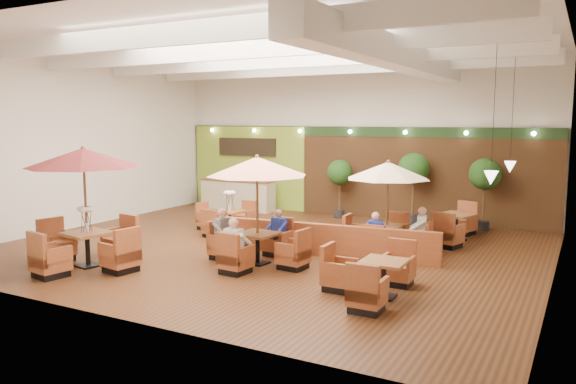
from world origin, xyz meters
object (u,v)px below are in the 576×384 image
Objects in this scene: table_2 at (388,189)px; topiary_0 at (340,175)px; diner_2 at (224,229)px; diner_4 at (420,226)px; booth_divider at (322,240)px; table_3 at (224,217)px; table_4 at (370,278)px; topiary_2 at (485,177)px; topiary_1 at (414,171)px; diner_3 at (376,229)px; table_0 at (85,186)px; table_1 at (257,190)px; service_counter at (238,195)px; diner_0 at (235,240)px; diner_1 at (277,227)px; table_5 at (456,228)px.

table_2 is 1.17× the size of topiary_0.
diner_4 is at bearing 134.78° from diner_2.
topiary_0 reaches higher than diner_2.
table_3 reaches higher than booth_divider.
table_4 is 8.10m from topiary_2.
topiary_2 is (7.10, 3.97, 1.26)m from table_3.
table_4 is at bearing -79.91° from topiary_1.
table_4 is 3.15m from diner_3.
booth_divider is at bearing 48.42° from table_0.
service_counter is at bearing 131.63° from table_1.
topiary_0 is at bearing 116.42° from table_4.
table_1 reaches higher than diner_0.
diner_1 is (5.00, -5.73, 0.15)m from service_counter.
table_2 is at bearing 3.77° from table_3.
table_0 is 1.15× the size of table_4.
topiary_2 is 7.27m from diner_1.
topiary_1 is (-1.83, 1.94, 1.40)m from table_5.
diner_1 is (3.44, 3.09, -1.19)m from table_0.
table_2 is at bearing 141.39° from diner_2.
diner_4 is at bearing -2.82° from table_2.
diner_1 is 1.37m from diner_2.
table_5 is 3.39× the size of diner_0.
diner_0 is 1.16× the size of diner_3.
diner_1 is at bearing -48.92° from service_counter.
diner_0 is at bearing -117.49° from topiary_2.
diner_0 reaches higher than table_5.
table_3 is at bearing 94.58° from table_0.
topiary_2 is at bearing 34.06° from table_3.
booth_divider is (6.03, -5.21, -0.17)m from service_counter.
diner_2 is at bearing -149.51° from booth_divider.
service_counter is 7.61m from diner_1.
table_4 is at bearing -96.07° from topiary_2.
booth_divider is 8.17× the size of diner_1.
diner_0 is (-4.10, -7.87, -0.93)m from topiary_2.
topiary_1 is (-0.46, 4.07, 0.11)m from table_2.
table_0 reaches higher than service_counter.
diner_2 is (-0.97, 0.00, -1.04)m from table_1.
booth_divider is 4.29m from table_3.
topiary_2 reaches higher than diner_1.
table_3 is at bearing 77.75° from diner_4.
diner_4 is at bearing -25.32° from service_counter.
table_0 is at bearing -79.97° from service_counter.
table_4 is 3.44× the size of diner_1.
table_2 is at bearing 50.27° from table_0.
diner_1 is at bearing 51.43° from table_0.
table_3 is 3.22× the size of diner_3.
table_1 is 1.09× the size of table_2.
booth_divider is 6.35m from topiary_2.
service_counter is at bearing 149.24° from table_2.
topiary_1 is 5.09m from diner_3.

